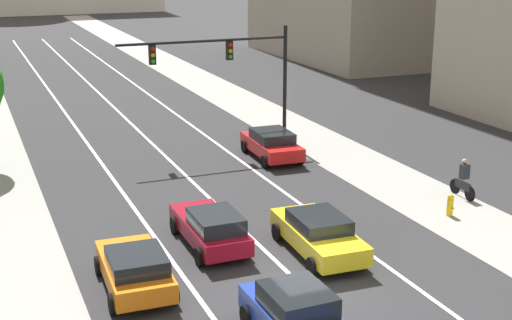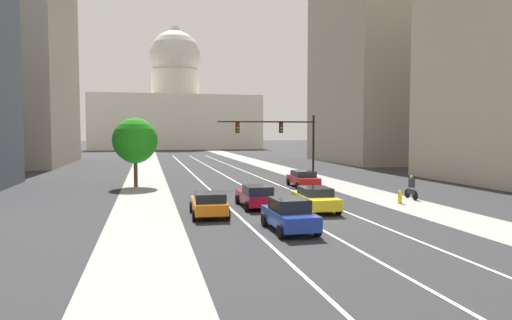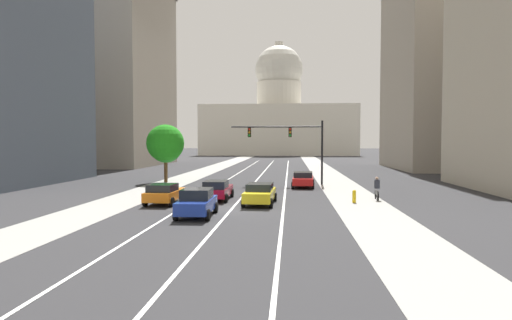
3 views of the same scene
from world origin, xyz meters
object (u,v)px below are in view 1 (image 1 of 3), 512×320
at_px(car_crimson, 211,227).
at_px(cyclist, 464,179).
at_px(car_yellow, 318,233).
at_px(car_blue, 297,317).
at_px(fire_hydrant, 450,205).
at_px(traffic_signal_mast, 233,63).
at_px(car_orange, 135,268).
at_px(car_red, 272,144).

relative_size(car_crimson, cyclist, 2.61).
bearing_deg(car_yellow, car_blue, 150.00).
distance_m(car_crimson, fire_hydrant, 9.86).
distance_m(car_blue, fire_hydrant, 11.71).
bearing_deg(cyclist, fire_hydrant, 132.11).
bearing_deg(cyclist, car_yellow, 110.32).
xyz_separation_m(traffic_signal_mast, fire_hydrant, (4.33, -12.87, -4.10)).
height_order(car_orange, fire_hydrant, car_orange).
xyz_separation_m(car_yellow, car_blue, (-3.28, -5.11, 0.05)).
distance_m(car_blue, cyclist, 14.15).
relative_size(car_yellow, cyclist, 2.73).
distance_m(car_yellow, car_orange, 6.57).
relative_size(car_red, traffic_signal_mast, 0.49).
distance_m(traffic_signal_mast, fire_hydrant, 14.19).
bearing_deg(fire_hydrant, car_red, 107.79).
xyz_separation_m(car_yellow, fire_hydrant, (6.55, 1.25, -0.29)).
bearing_deg(car_orange, car_red, -37.47).
relative_size(car_blue, traffic_signal_mast, 0.45).
height_order(car_yellow, car_red, car_red).
height_order(car_crimson, cyclist, cyclist).
bearing_deg(car_red, car_crimson, 148.00).
height_order(traffic_signal_mast, cyclist, traffic_signal_mast).
distance_m(car_orange, fire_hydrant, 13.21).
bearing_deg(car_orange, car_crimson, -52.78).
bearing_deg(fire_hydrant, car_crimson, 175.93).
xyz_separation_m(car_red, car_orange, (-9.83, -11.79, -0.02)).
height_order(traffic_signal_mast, fire_hydrant, traffic_signal_mast).
height_order(fire_hydrant, cyclist, cyclist).
height_order(car_yellow, cyclist, cyclist).
xyz_separation_m(car_crimson, traffic_signal_mast, (5.50, 12.18, 3.81)).
bearing_deg(car_blue, traffic_signal_mast, -16.75).
bearing_deg(traffic_signal_mast, cyclist, -61.22).
bearing_deg(car_red, fire_hydrant, -159.64).
relative_size(car_yellow, car_blue, 1.14).
bearing_deg(car_yellow, traffic_signal_mast, -6.27).
height_order(car_blue, traffic_signal_mast, traffic_signal_mast).
height_order(car_yellow, car_orange, car_yellow).
height_order(car_crimson, fire_hydrant, car_crimson).
relative_size(car_orange, cyclist, 2.44).
distance_m(car_orange, car_blue, 5.80).
xyz_separation_m(traffic_signal_mast, cyclist, (6.20, -11.28, -3.72)).
bearing_deg(cyclist, car_red, 32.47).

